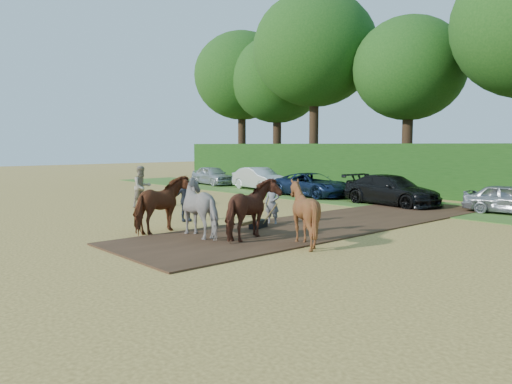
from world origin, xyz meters
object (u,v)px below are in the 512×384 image
(spectator_near, at_px, (142,187))
(parked_cars, at_px, (446,194))
(spectator_far, at_px, (185,200))
(plough_team, at_px, (230,208))

(spectator_near, distance_m, parked_cars, 13.93)
(parked_cars, bearing_deg, spectator_near, -134.87)
(spectator_near, distance_m, spectator_far, 4.96)
(plough_team, distance_m, parked_cars, 11.66)
(spectator_near, height_order, plough_team, spectator_near)
(spectator_near, bearing_deg, parked_cars, -48.36)
(spectator_far, bearing_deg, plough_team, -83.42)
(spectator_far, bearing_deg, parked_cars, -4.97)
(plough_team, height_order, parked_cars, plough_team)
(spectator_near, distance_m, plough_team, 8.92)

